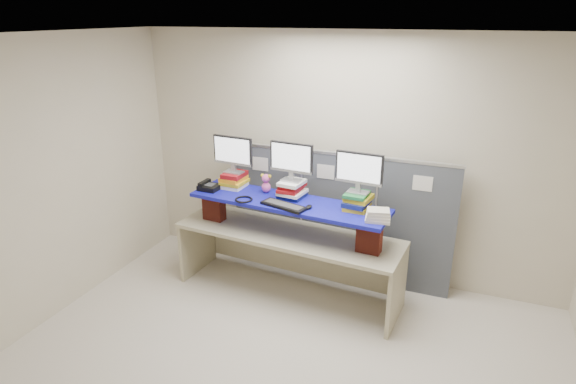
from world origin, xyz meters
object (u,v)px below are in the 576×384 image
at_px(desk, 288,245).
at_px(blue_board, 288,203).
at_px(monitor_center, 291,159).
at_px(monitor_left, 233,152).
at_px(monitor_right, 359,170).
at_px(desk_phone, 209,187).
at_px(keyboard, 284,206).

bearing_deg(desk, blue_board, 4.35).
xyz_separation_m(desk, blue_board, (0.00, 0.00, 0.49)).
distance_m(blue_board, monitor_center, 0.45).
height_order(monitor_left, monitor_right, monitor_left).
bearing_deg(monitor_center, desk_phone, -168.40).
bearing_deg(monitor_right, desk, -170.60).
height_order(desk, monitor_left, monitor_left).
xyz_separation_m(monitor_center, monitor_right, (0.73, -0.06, -0.01)).
relative_size(monitor_left, monitor_center, 1.00).
bearing_deg(monitor_center, blue_board, -81.18).
relative_size(blue_board, keyboard, 4.17).
xyz_separation_m(monitor_left, monitor_right, (1.44, -0.11, -0.00)).
xyz_separation_m(keyboard, desk_phone, (-0.97, 0.17, 0.02)).
bearing_deg(blue_board, monitor_left, 170.82).
bearing_deg(desk_phone, blue_board, 2.24).
distance_m(monitor_center, keyboard, 0.50).
height_order(monitor_right, desk_phone, monitor_right).
distance_m(desk, monitor_left, 1.18).
bearing_deg(monitor_left, keyboard, -20.38).
height_order(monitor_left, monitor_center, monitor_center).
distance_m(desk, blue_board, 0.49).
bearing_deg(monitor_center, monitor_left, 180.00).
height_order(monitor_left, keyboard, monitor_left).
relative_size(keyboard, desk_phone, 2.26).
xyz_separation_m(desk, monitor_center, (-0.01, 0.12, 0.93)).
bearing_deg(keyboard, monitor_left, 169.69).
relative_size(blue_board, monitor_right, 4.47).
xyz_separation_m(desk, monitor_left, (-0.72, 0.17, 0.92)).
bearing_deg(keyboard, desk_phone, -175.47).
bearing_deg(desk_phone, monitor_right, 4.44).
bearing_deg(monitor_right, monitor_center, 180.00).
xyz_separation_m(blue_board, desk_phone, (-0.95, 0.00, 0.05)).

